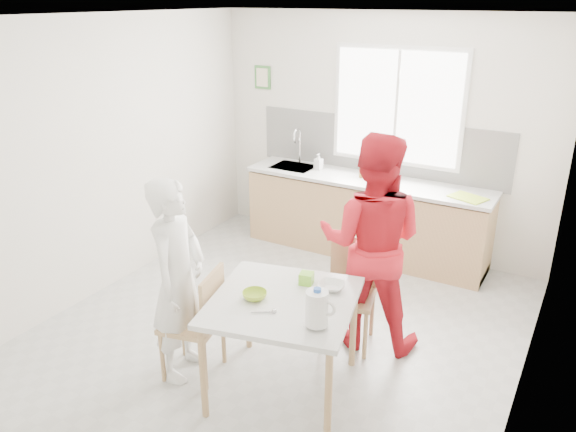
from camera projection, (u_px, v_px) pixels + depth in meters
The scene contains 21 objects.
ground at pixel (279, 332), 5.08m from camera, with size 4.50×4.50×0.00m, color #B7B7B2.
room_shell at pixel (278, 156), 4.48m from camera, with size 4.50×4.50×4.50m.
window at pixel (397, 107), 6.16m from camera, with size 1.50×0.06×1.30m.
backsplash at pixel (378, 146), 6.44m from camera, with size 3.00×0.02×0.65m, color white.
picture_frame at pixel (263, 77), 6.90m from camera, with size 0.22×0.03×0.28m.
kitchen_counter at pixel (364, 220), 6.50m from camera, with size 2.84×0.64×1.37m.
dining_table at pixel (283, 309), 4.09m from camera, with size 1.23×1.23×0.79m.
chair_left at pixel (199, 319), 4.35m from camera, with size 0.51×0.51×0.91m.
chair_far at pixel (350, 287), 4.80m from camera, with size 0.52×0.52×0.93m.
person_white at pixel (178, 280), 4.28m from camera, with size 0.59×0.39×1.63m, color white.
person_red at pixel (371, 243), 4.64m from camera, with size 0.91×0.71×1.86m, color red.
bowl_green at pixel (255, 295), 4.06m from camera, with size 0.18×0.18×0.06m, color #9BC12C.
bowl_white at pixel (331, 286), 4.20m from camera, with size 0.20×0.20×0.05m, color silver.
milk_jug at pixel (317, 308), 3.67m from camera, with size 0.21×0.15×0.27m.
green_box at pixel (306, 278), 4.27m from camera, with size 0.10×0.10×0.09m, color #81D731.
spoon at pixel (263, 312), 3.89m from camera, with size 0.01×0.01×0.16m, color #A5A5AA.
cutting_board at pixel (468, 198), 5.70m from camera, with size 0.35×0.25×0.01m, color #B3D831.
wine_bottle_a at pixel (366, 161), 6.39m from camera, with size 0.07×0.07×0.32m, color black.
wine_bottle_b at pixel (373, 164), 6.32m from camera, with size 0.07×0.07×0.30m, color black.
jar_amber at pixel (362, 171), 6.32m from camera, with size 0.06×0.06×0.16m, color brown.
soap_bottle at pixel (319, 161), 6.63m from camera, with size 0.08×0.09×0.19m, color #999999.
Camera 1 is at (2.23, -3.73, 2.84)m, focal length 35.00 mm.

